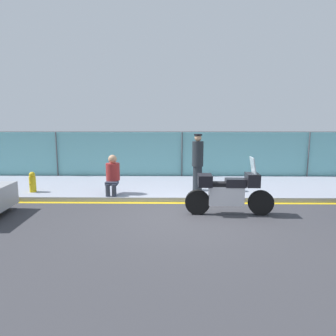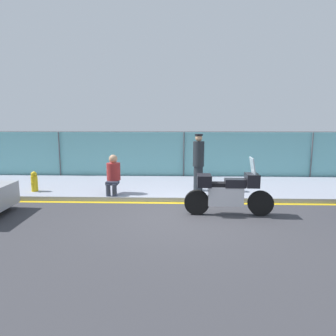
{
  "view_description": "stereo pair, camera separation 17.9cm",
  "coord_description": "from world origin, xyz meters",
  "px_view_note": "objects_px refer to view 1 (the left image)",
  "views": [
    {
      "loc": [
        -0.42,
        -7.46,
        2.47
      ],
      "look_at": [
        -0.53,
        1.21,
        1.08
      ],
      "focal_mm": 32.0,
      "sensor_mm": 36.0,
      "label": 1
    },
    {
      "loc": [
        -0.24,
        -7.46,
        2.47
      ],
      "look_at": [
        -0.53,
        1.21,
        1.08
      ],
      "focal_mm": 32.0,
      "sensor_mm": 36.0,
      "label": 2
    }
  ],
  "objects_px": {
    "motorcycle": "(228,192)",
    "person_seated_on_curb": "(113,173)",
    "fire_hydrant": "(32,182)",
    "officer_standing": "(198,162)"
  },
  "relations": [
    {
      "from": "motorcycle",
      "to": "person_seated_on_curb",
      "type": "bearing_deg",
      "value": 155.28
    },
    {
      "from": "motorcycle",
      "to": "fire_hydrant",
      "type": "bearing_deg",
      "value": 164.06
    },
    {
      "from": "officer_standing",
      "to": "person_seated_on_curb",
      "type": "bearing_deg",
      "value": -168.87
    },
    {
      "from": "person_seated_on_curb",
      "to": "fire_hydrant",
      "type": "bearing_deg",
      "value": 175.07
    },
    {
      "from": "officer_standing",
      "to": "motorcycle",
      "type": "bearing_deg",
      "value": -73.84
    },
    {
      "from": "person_seated_on_curb",
      "to": "officer_standing",
      "type": "bearing_deg",
      "value": 11.13
    },
    {
      "from": "motorcycle",
      "to": "person_seated_on_curb",
      "type": "relative_size",
      "value": 1.85
    },
    {
      "from": "motorcycle",
      "to": "person_seated_on_curb",
      "type": "height_order",
      "value": "motorcycle"
    },
    {
      "from": "motorcycle",
      "to": "officer_standing",
      "type": "bearing_deg",
      "value": 107.38
    },
    {
      "from": "person_seated_on_curb",
      "to": "fire_hydrant",
      "type": "height_order",
      "value": "person_seated_on_curb"
    }
  ]
}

